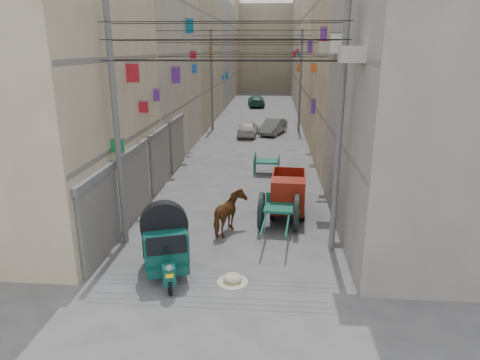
# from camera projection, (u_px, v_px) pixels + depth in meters

# --- Properties ---
(building_row_left) EXTENTS (8.00, 62.00, 14.00)m
(building_row_left) POSITION_uv_depth(u_px,v_px,m) (174.00, 49.00, 40.40)
(building_row_left) COLOR beige
(building_row_left) RESTS_ON ground
(building_row_right) EXTENTS (8.00, 62.00, 14.00)m
(building_row_right) POSITION_uv_depth(u_px,v_px,m) (346.00, 49.00, 39.19)
(building_row_right) COLOR gray
(building_row_right) RESTS_ON ground
(end_cap_building) EXTENTS (22.00, 10.00, 13.00)m
(end_cap_building) POSITION_uv_depth(u_px,v_px,m) (266.00, 49.00, 70.15)
(end_cap_building) COLOR tan
(end_cap_building) RESTS_ON ground
(shutters_left) EXTENTS (0.18, 14.40, 2.88)m
(shutters_left) POSITION_uv_depth(u_px,v_px,m) (149.00, 168.00, 18.93)
(shutters_left) COLOR #4D4D52
(shutters_left) RESTS_ON ground
(signboards) EXTENTS (8.22, 40.52, 5.67)m
(signboards) POSITION_uv_depth(u_px,v_px,m) (251.00, 97.00, 28.81)
(signboards) COLOR #0D6B91
(signboards) RESTS_ON ground
(ac_units) EXTENTS (0.70, 6.55, 3.35)m
(ac_units) POSITION_uv_depth(u_px,v_px,m) (341.00, 20.00, 14.03)
(ac_units) COLOR #B1AE9E
(ac_units) RESTS_ON ground
(utility_poles) EXTENTS (7.40, 22.20, 8.00)m
(utility_poles) POSITION_uv_depth(u_px,v_px,m) (247.00, 96.00, 24.21)
(utility_poles) COLOR #5E5E61
(utility_poles) RESTS_ON ground
(overhead_cables) EXTENTS (7.40, 22.52, 1.12)m
(overhead_cables) POSITION_uv_depth(u_px,v_px,m) (244.00, 44.00, 20.92)
(overhead_cables) COLOR black
(overhead_cables) RESTS_ON ground
(auto_rickshaw) EXTENTS (1.90, 2.57, 1.74)m
(auto_rickshaw) POSITION_uv_depth(u_px,v_px,m) (165.00, 242.00, 12.78)
(auto_rickshaw) COLOR black
(auto_rickshaw) RESTS_ON ground
(tonga_cart) EXTENTS (1.58, 3.22, 1.42)m
(tonga_cart) POSITION_uv_depth(u_px,v_px,m) (279.00, 211.00, 15.95)
(tonga_cart) COLOR black
(tonga_cart) RESTS_ON ground
(mini_truck) EXTENTS (1.49, 3.08, 1.70)m
(mini_truck) POSITION_uv_depth(u_px,v_px,m) (288.00, 196.00, 17.41)
(mini_truck) COLOR black
(mini_truck) RESTS_ON ground
(second_cart) EXTENTS (1.41, 1.26, 1.20)m
(second_cart) POSITION_uv_depth(u_px,v_px,m) (267.00, 162.00, 23.15)
(second_cart) COLOR #145848
(second_cart) RESTS_ON ground
(feed_sack) EXTENTS (0.56, 0.45, 0.28)m
(feed_sack) POSITION_uv_depth(u_px,v_px,m) (232.00, 278.00, 12.48)
(feed_sack) COLOR beige
(feed_sack) RESTS_ON ground
(horse) EXTENTS (1.28, 1.96, 1.52)m
(horse) POSITION_uv_depth(u_px,v_px,m) (229.00, 214.00, 15.64)
(horse) COLOR brown
(horse) RESTS_ON ground
(distant_car_white) EXTENTS (1.57, 3.64, 1.22)m
(distant_car_white) POSITION_uv_depth(u_px,v_px,m) (248.00, 128.00, 33.23)
(distant_car_white) COLOR silver
(distant_car_white) RESTS_ON ground
(distant_car_grey) EXTENTS (2.36, 3.86, 1.20)m
(distant_car_grey) POSITION_uv_depth(u_px,v_px,m) (273.00, 127.00, 34.00)
(distant_car_grey) COLOR #595E5C
(distant_car_grey) RESTS_ON ground
(distant_car_green) EXTENTS (2.27, 4.64, 1.30)m
(distant_car_green) POSITION_uv_depth(u_px,v_px,m) (256.00, 101.00, 50.23)
(distant_car_green) COLOR #1B5143
(distant_car_green) RESTS_ON ground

